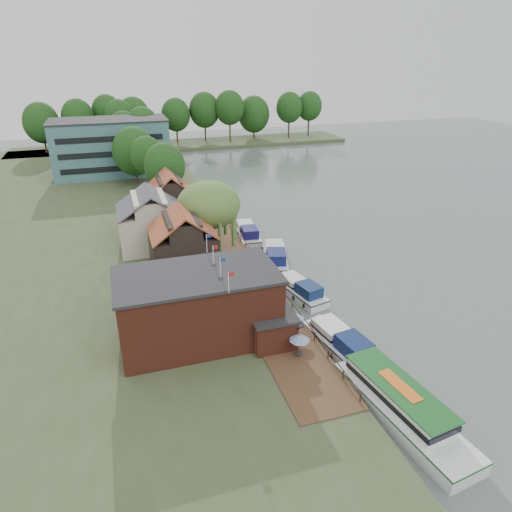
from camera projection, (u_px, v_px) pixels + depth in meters
ground at (339, 316)px, 51.37m from camera, size 260.00×260.00×0.00m
land_bank at (71, 232)px, 73.27m from camera, size 50.00×140.00×1.00m
quay_deck at (246, 278)px, 57.41m from camera, size 6.00×50.00×0.10m
quay_rail at (265, 271)px, 58.39m from camera, size 0.20×49.00×1.00m
pub at (218, 303)px, 44.72m from camera, size 20.00×11.00×7.30m
hotel_block at (111, 147)px, 103.06m from camera, size 25.40×12.40×12.30m
cottage_a at (183, 242)px, 57.21m from camera, size 8.60×7.60×8.50m
cottage_b at (151, 219)px, 65.06m from camera, size 9.60×8.60×8.50m
cottage_c at (170, 198)px, 73.96m from camera, size 7.60×7.60×8.50m
willow at (209, 219)px, 62.38m from camera, size 8.60×8.60×10.43m
umbrella_0 at (299, 346)px, 42.31m from camera, size 1.95×1.95×2.38m
umbrella_1 at (294, 324)px, 45.62m from camera, size 2.13×2.13×2.38m
umbrella_2 at (272, 312)px, 47.76m from camera, size 2.16×2.16×2.38m
umbrella_3 at (269, 298)px, 50.48m from camera, size 2.07×2.07×2.38m
umbrella_4 at (257, 277)px, 55.08m from camera, size 1.98×1.98×2.38m
cruiser_0 at (340, 340)px, 44.85m from camera, size 5.11×11.13×2.63m
cruiser_1 at (300, 287)px, 54.99m from camera, size 5.24×10.16×2.34m
cruiser_2 at (275, 254)px, 63.41m from camera, size 6.45×11.42×2.67m
cruiser_3 at (247, 231)px, 71.67m from camera, size 4.34×10.66×2.54m
tour_boat at (403, 405)px, 36.35m from camera, size 5.78×14.37×3.05m
swan at (380, 388)px, 40.06m from camera, size 0.44×0.44×0.44m
bank_tree_0 at (165, 176)px, 80.83m from camera, size 7.17×7.17×11.71m
bank_tree_1 at (148, 166)px, 87.89m from camera, size 6.33×6.33×11.49m
bank_tree_2 at (134, 156)px, 95.30m from camera, size 8.86×8.86×12.00m
bank_tree_3 at (144, 136)px, 110.15m from camera, size 7.65×7.65×14.06m
bank_tree_4 at (125, 135)px, 116.69m from camera, size 7.93×7.93×12.28m
bank_tree_5 at (121, 127)px, 122.92m from camera, size 7.64×7.64×14.32m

